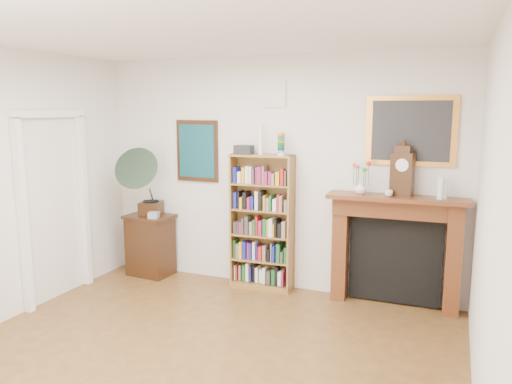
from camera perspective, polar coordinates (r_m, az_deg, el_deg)
room at (r=3.81m, az=-10.59°, el=-2.67°), size 4.51×5.01×2.81m
door_casing at (r=6.12m, az=-22.06°, el=0.12°), size 0.08×1.02×2.17m
teal_poster at (r=6.42m, az=-6.73°, el=4.68°), size 0.58×0.04×0.78m
small_picture at (r=5.97m, az=2.19°, el=11.09°), size 0.26×0.04×0.30m
gilt_painting at (r=5.64m, az=17.27°, el=6.68°), size 0.95×0.04×0.75m
bookshelf at (r=6.02m, az=0.65°, el=-2.64°), size 0.77×0.31×1.90m
side_cabinet at (r=6.78m, az=-11.97°, el=-5.93°), size 0.63×0.48×0.81m
fireplace at (r=5.74m, az=15.65°, el=-5.37°), size 1.50×0.41×1.26m
gramophone at (r=6.52m, az=-12.77°, el=1.60°), size 0.70×0.80×0.90m
cd_stack at (r=6.48m, az=-11.62°, el=-2.59°), size 0.15×0.15×0.08m
mantel_clock at (r=5.57m, az=16.38°, el=2.24°), size 0.26×0.17×0.54m
flower_vase at (r=5.61m, az=11.88°, el=0.49°), size 0.16×0.16×0.14m
teacup at (r=5.53m, az=14.93°, el=-0.13°), size 0.10×0.10×0.07m
bottle_left at (r=5.50m, az=20.35°, el=0.45°), size 0.07×0.07×0.24m
bottle_right at (r=5.54m, az=20.74°, el=0.26°), size 0.06×0.06×0.20m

